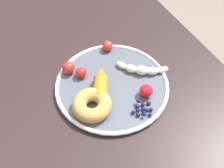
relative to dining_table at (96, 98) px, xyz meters
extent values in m
plane|color=gray|center=(0.00, 0.00, -0.64)|extent=(6.00, 6.00, 0.00)
cube|color=#2D1F1F|center=(0.00, 0.00, 0.07)|extent=(1.26, 0.83, 0.03)
cube|color=black|center=(-0.57, 0.35, -0.30)|extent=(0.05, 0.05, 0.69)
cylinder|color=#4E545F|center=(0.04, 0.04, 0.09)|extent=(0.33, 0.33, 0.01)
torus|color=silver|center=(0.04, 0.04, 0.09)|extent=(0.34, 0.34, 0.01)
ellipsoid|color=beige|center=(-0.01, 0.10, 0.10)|extent=(0.04, 0.04, 0.02)
ellipsoid|color=beige|center=(0.02, 0.12, 0.11)|extent=(0.05, 0.04, 0.02)
ellipsoid|color=beige|center=(0.04, 0.14, 0.11)|extent=(0.05, 0.05, 0.03)
ellipsoid|color=beige|center=(0.05, 0.17, 0.11)|extent=(0.04, 0.05, 0.02)
ellipsoid|color=beige|center=(0.06, 0.20, 0.10)|extent=(0.02, 0.04, 0.02)
cylinder|color=orange|center=(0.05, 0.00, 0.11)|extent=(0.08, 0.07, 0.04)
cone|color=orange|center=(0.00, 0.02, 0.11)|extent=(0.06, 0.06, 0.04)
torus|color=#B48742|center=(0.09, -0.04, 0.11)|extent=(0.13, 0.13, 0.04)
sphere|color=#191638|center=(0.14, 0.09, 0.10)|extent=(0.01, 0.01, 0.01)
sphere|color=#191638|center=(0.15, 0.10, 0.10)|extent=(0.01, 0.01, 0.01)
sphere|color=#191638|center=(0.14, 0.07, 0.10)|extent=(0.01, 0.01, 0.01)
sphere|color=#191638|center=(0.16, 0.05, 0.10)|extent=(0.01, 0.01, 0.01)
sphere|color=#191638|center=(0.17, 0.06, 0.10)|extent=(0.01, 0.01, 0.01)
sphere|color=#191638|center=(0.17, 0.09, 0.10)|extent=(0.01, 0.01, 0.01)
sphere|color=#191638|center=(0.17, 0.08, 0.10)|extent=(0.01, 0.01, 0.01)
sphere|color=#191638|center=(0.18, 0.09, 0.10)|extent=(0.01, 0.01, 0.01)
sphere|color=#191638|center=(0.17, 0.10, 0.10)|extent=(0.01, 0.01, 0.01)
sphere|color=#191638|center=(0.16, 0.08, 0.10)|extent=(0.01, 0.01, 0.01)
sphere|color=#191638|center=(0.15, 0.07, 0.10)|extent=(0.01, 0.01, 0.01)
sphere|color=#191638|center=(0.13, 0.08, 0.11)|extent=(0.01, 0.01, 0.01)
sphere|color=#191638|center=(0.18, 0.07, 0.11)|extent=(0.01, 0.01, 0.01)
sphere|color=red|center=(-0.10, 0.09, 0.11)|extent=(0.03, 0.03, 0.03)
sphere|color=red|center=(-0.06, -0.06, 0.11)|extent=(0.04, 0.04, 0.04)
sphere|color=red|center=(-0.03, -0.03, 0.11)|extent=(0.03, 0.03, 0.03)
sphere|color=red|center=(0.12, 0.11, 0.11)|extent=(0.04, 0.04, 0.04)
camera|label=1|loc=(0.46, -0.16, 0.68)|focal=39.77mm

